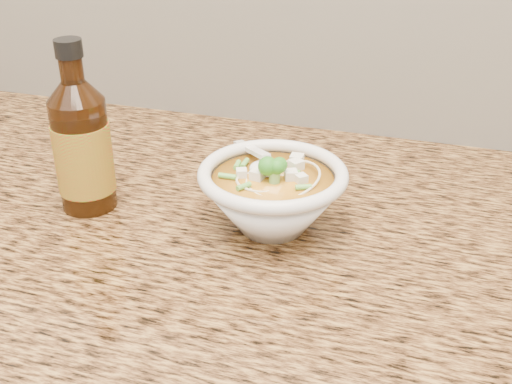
% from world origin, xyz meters
% --- Properties ---
extents(counter_slab, '(4.00, 0.68, 0.04)m').
position_xyz_m(counter_slab, '(0.00, 1.68, 0.88)').
color(counter_slab, olive).
rests_on(counter_slab, cabinet).
extents(soup_bowl, '(0.17, 0.17, 0.10)m').
position_xyz_m(soup_bowl, '(-0.04, 1.67, 0.94)').
color(soup_bowl, silver).
rests_on(soup_bowl, counter_slab).
extents(hot_sauce_bottle, '(0.09, 0.09, 0.21)m').
position_xyz_m(hot_sauce_bottle, '(-0.27, 1.65, 0.98)').
color(hot_sauce_bottle, '#341907').
rests_on(hot_sauce_bottle, counter_slab).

